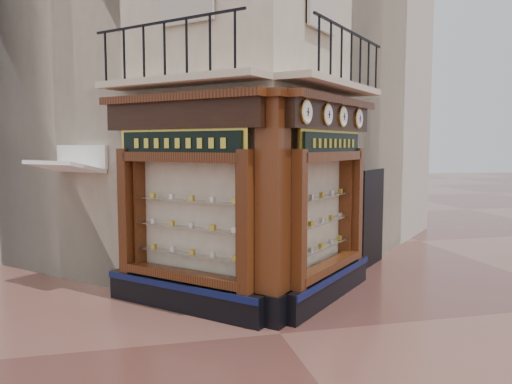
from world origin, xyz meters
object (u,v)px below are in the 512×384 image
object	(u,v)px
awning	(69,289)
clock_b	(328,115)
signboard_left	(180,143)
corner_pilaster	(273,211)
clock_a	(306,112)
clock_d	(359,119)
clock_c	(343,117)
signboard_right	(332,143)

from	to	relation	value
awning	clock_b	bearing A→B (deg)	-161.06
clock_b	signboard_left	distance (m)	2.74
corner_pilaster	clock_a	world-z (taller)	corner_pilaster
corner_pilaster	signboard_left	distance (m)	2.12
clock_a	clock_d	distance (m)	2.53
clock_c	signboard_left	world-z (taller)	clock_c
clock_a	clock_d	bearing A→B (deg)	0.00
corner_pilaster	clock_a	xyz separation A→B (m)	(0.57, -0.04, 1.67)
clock_b	awning	size ratio (longest dim) A/B	0.26
signboard_left	signboard_right	world-z (taller)	signboard_left
corner_pilaster	clock_a	size ratio (longest dim) A/B	9.69
clock_b	signboard_right	distance (m)	0.72
clock_c	signboard_right	xyz separation A→B (m)	(-0.26, -0.11, -0.52)
signboard_right	signboard_left	bearing A→B (deg)	135.00
signboard_right	clock_c	bearing A→B (deg)	-23.00
awning	clock_a	bearing A→B (deg)	-170.37
clock_b	clock_d	bearing A→B (deg)	0.00
clock_b	clock_d	world-z (taller)	clock_d
clock_c	clock_d	xyz separation A→B (m)	(0.63, 0.63, 0.00)
clock_d	awning	world-z (taller)	clock_d
clock_c	clock_a	bearing A→B (deg)	-180.00
clock_c	signboard_left	distance (m)	3.23
awning	signboard_left	bearing A→B (deg)	-176.47
corner_pilaster	awning	distance (m)	5.14
corner_pilaster	signboard_right	world-z (taller)	corner_pilaster
signboard_left	clock_b	bearing A→B (deg)	-143.94
awning	signboard_left	world-z (taller)	signboard_left
clock_a	signboard_right	world-z (taller)	clock_a
clock_b	signboard_right	world-z (taller)	clock_b
clock_d	signboard_right	xyz separation A→B (m)	(-0.89, -0.73, -0.52)
clock_d	corner_pilaster	bearing A→B (deg)	171.62
clock_b	clock_d	size ratio (longest dim) A/B	0.97
signboard_right	clock_a	bearing A→B (deg)	-175.41
signboard_left	clock_d	bearing A→B (deg)	-124.09
clock_c	clock_b	bearing A→B (deg)	-180.00
awning	signboard_right	size ratio (longest dim) A/B	0.77
corner_pilaster	clock_c	world-z (taller)	corner_pilaster
clock_b	clock_c	size ratio (longest dim) A/B	0.99
corner_pilaster	clock_c	size ratio (longest dim) A/B	9.87
clock_c	clock_d	size ratio (longest dim) A/B	0.98
clock_b	clock_c	bearing A→B (deg)	0.00
clock_d	signboard_right	bearing A→B (deg)	174.51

